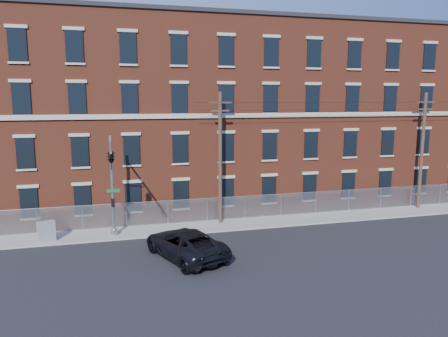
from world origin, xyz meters
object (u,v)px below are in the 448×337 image
utility_pole_near (220,156)px  pickup_truck (185,244)px  utility_cabinet (46,231)px  traffic_signal_mast (111,166)px

utility_pole_near → pickup_truck: size_ratio=1.59×
pickup_truck → utility_pole_near: bearing=-141.8°
utility_pole_near → utility_cabinet: bearing=-173.6°
traffic_signal_mast → utility_pole_near: bearing=23.1°
pickup_truck → utility_cabinet: 9.91m
utility_cabinet → pickup_truck: bearing=-49.8°
pickup_truck → utility_cabinet: size_ratio=4.61×
utility_pole_near → utility_cabinet: size_ratio=7.32×
traffic_signal_mast → pickup_truck: traffic_signal_mast is taller
utility_pole_near → pickup_truck: utility_pole_near is taller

